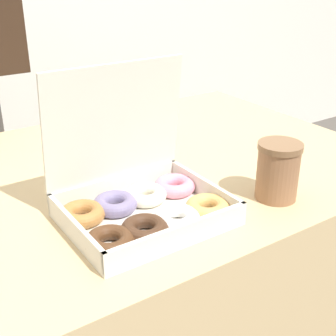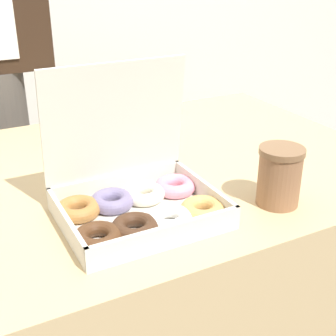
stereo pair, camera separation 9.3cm
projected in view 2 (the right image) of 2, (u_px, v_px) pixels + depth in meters
The scene contains 4 objects.
table at pixel (145, 295), 1.25m from camera, with size 1.17×0.81×0.76m.
donut_box at pixel (136, 197), 0.87m from camera, with size 0.31×0.23×0.27m.
coffee_cup at pixel (279, 176), 0.90m from camera, with size 0.09×0.09×0.12m.
napkin_holder at pixel (140, 96), 1.38m from camera, with size 0.12×0.05×0.13m.
Camera 2 is at (-0.41, -0.91, 1.21)m, focal length 50.00 mm.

